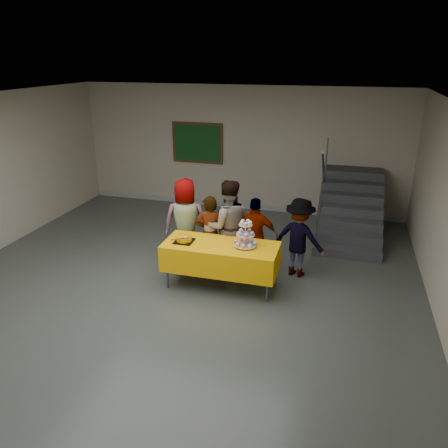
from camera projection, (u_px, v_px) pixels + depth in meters
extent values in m
plane|color=#4C514C|center=(160.00, 311.00, 6.66)|extent=(10.00, 10.00, 0.00)
cube|color=#B6AC93|center=(240.00, 149.00, 10.60)|extent=(8.00, 0.04, 3.00)
cube|color=silver|center=(147.00, 109.00, 5.57)|extent=(8.00, 10.00, 0.04)
cube|color=#999999|center=(239.00, 205.00, 11.10)|extent=(7.90, 0.03, 0.12)
cylinder|color=#595960|center=(167.00, 268.00, 7.19)|extent=(0.04, 0.04, 0.73)
cylinder|color=#595960|center=(267.00, 281.00, 6.77)|extent=(0.04, 0.04, 0.73)
cylinder|color=#595960|center=(180.00, 254.00, 7.71)|extent=(0.04, 0.04, 0.73)
cylinder|color=#595960|center=(274.00, 265.00, 7.29)|extent=(0.04, 0.04, 0.73)
cube|color=#595960|center=(221.00, 246.00, 7.11)|extent=(1.80, 0.70, 0.02)
cube|color=#FFAE05|center=(221.00, 257.00, 7.17)|extent=(1.88, 0.78, 0.44)
cylinder|color=silver|center=(245.00, 246.00, 7.02)|extent=(0.18, 0.18, 0.01)
cylinder|color=silver|center=(245.00, 234.00, 6.95)|extent=(0.02, 0.02, 0.42)
cylinder|color=silver|center=(245.00, 245.00, 7.01)|extent=(0.38, 0.38, 0.01)
cylinder|color=silver|center=(245.00, 235.00, 6.95)|extent=(0.30, 0.30, 0.01)
cylinder|color=silver|center=(246.00, 225.00, 6.89)|extent=(0.22, 0.22, 0.01)
cube|color=black|center=(184.00, 241.00, 7.19)|extent=(0.30, 0.30, 0.02)
cylinder|color=#FFA300|center=(184.00, 239.00, 7.18)|extent=(0.25, 0.25, 0.07)
ellipsoid|color=#FFA300|center=(184.00, 237.00, 7.17)|extent=(0.25, 0.25, 0.05)
ellipsoid|color=white|center=(186.00, 237.00, 7.12)|extent=(0.08, 0.08, 0.02)
cube|color=silver|center=(180.00, 239.00, 7.05)|extent=(0.30, 0.16, 0.04)
imported|color=slate|center=(186.00, 222.00, 7.93)|extent=(0.90, 0.71, 1.62)
imported|color=slate|center=(210.00, 234.00, 7.68)|extent=(0.58, 0.44, 1.41)
imported|color=slate|center=(228.00, 226.00, 7.65)|extent=(1.00, 0.91, 1.68)
imported|color=slate|center=(255.00, 235.00, 7.68)|extent=(0.83, 0.41, 1.36)
imported|color=slate|center=(299.00, 238.00, 7.52)|extent=(1.02, 0.76, 1.41)
cube|color=#424447|center=(347.00, 252.00, 8.41)|extent=(1.30, 0.30, 0.18)
cube|color=#424447|center=(347.00, 242.00, 8.65)|extent=(1.30, 0.30, 0.36)
cube|color=#424447|center=(348.00, 232.00, 8.88)|extent=(1.30, 0.30, 0.54)
cube|color=#424447|center=(349.00, 223.00, 9.12)|extent=(1.30, 0.30, 0.72)
cube|color=#424447|center=(349.00, 214.00, 9.35)|extent=(1.30, 0.30, 0.90)
cube|color=#424447|center=(350.00, 206.00, 9.59)|extent=(1.30, 0.30, 1.08)
cube|color=#424447|center=(351.00, 198.00, 9.83)|extent=(1.30, 0.30, 1.26)
cube|color=#424447|center=(351.00, 194.00, 10.09)|extent=(1.30, 0.30, 1.26)
cylinder|color=#595960|center=(316.00, 233.00, 8.38)|extent=(0.04, 0.04, 0.90)
cylinder|color=#595960|center=(321.00, 194.00, 8.91)|extent=(0.04, 0.04, 0.90)
cylinder|color=#595960|center=(326.00, 158.00, 9.52)|extent=(0.04, 0.04, 0.90)
cylinder|color=#595960|center=(323.00, 172.00, 8.79)|extent=(0.04, 1.85, 1.20)
cube|color=#472B16|center=(197.00, 143.00, 10.80)|extent=(1.30, 0.04, 1.00)
cube|color=#17481A|center=(197.00, 143.00, 10.78)|extent=(1.18, 0.02, 0.88)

